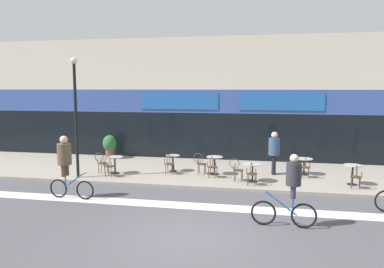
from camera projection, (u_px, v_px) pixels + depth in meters
ground_plane at (190, 237)px, 9.60m from camera, size 120.00×120.00×0.00m
sidewalk_slab at (222, 173)px, 16.65m from camera, size 40.00×5.50×0.12m
storefront_facade at (232, 99)px, 20.87m from camera, size 40.00×4.06×6.39m
bike_lane_stripe at (206, 207)px, 12.04m from camera, size 36.00×0.70×0.01m
bistro_table_0 at (115, 162)px, 16.13m from camera, size 0.71×0.71×0.74m
bistro_table_1 at (173, 160)px, 16.61m from camera, size 0.63×0.63×0.72m
bistro_table_2 at (215, 162)px, 15.97m from camera, size 0.70×0.70×0.78m
bistro_table_3 at (252, 169)px, 14.75m from camera, size 0.78×0.78×0.71m
bistro_table_4 at (304, 163)px, 15.95m from camera, size 0.72×0.72×0.70m
bistro_table_5 at (353, 171)px, 14.27m from camera, size 0.68×0.68×0.77m
cafe_chair_0_near at (109, 165)px, 15.53m from camera, size 0.45×0.60×0.90m
cafe_chair_0_side at (101, 161)px, 16.25m from camera, size 0.57×0.40×0.90m
cafe_chair_1_near at (169, 162)px, 16.00m from camera, size 0.43×0.59×0.90m
cafe_chair_2_near at (212, 166)px, 15.37m from camera, size 0.45×0.60×0.90m
cafe_chair_2_side at (200, 162)px, 16.09m from camera, size 0.58×0.40×0.90m
cafe_chair_3_near at (252, 172)px, 14.15m from camera, size 0.45×0.60×0.90m
cafe_chair_3_side at (237, 168)px, 14.88m from camera, size 0.59×0.44×0.90m
cafe_chair_4_near at (305, 166)px, 15.34m from camera, size 0.43×0.59×0.90m
cafe_chair_5_near at (356, 175)px, 13.67m from camera, size 0.45×0.60×0.90m
planter_pot at (110, 145)px, 19.69m from camera, size 0.72×0.72×1.22m
lamp_post at (76, 109)px, 15.17m from camera, size 0.26×0.26×4.90m
cyclist_0 at (66, 161)px, 12.83m from camera, size 1.68×0.51×2.19m
cyclist_1 at (290, 187)px, 10.16m from camera, size 1.78×0.48×2.04m
pedestrian_near_end at (274, 149)px, 15.95m from camera, size 0.50×0.50×1.84m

